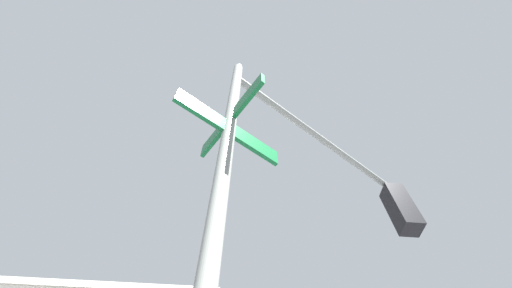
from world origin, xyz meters
name	(u,v)px	position (x,y,z in m)	size (l,w,h in m)	color
traffic_signal_near	(335,192)	(-6.20, -6.43, 3.76)	(3.17, 2.18, 5.32)	slate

